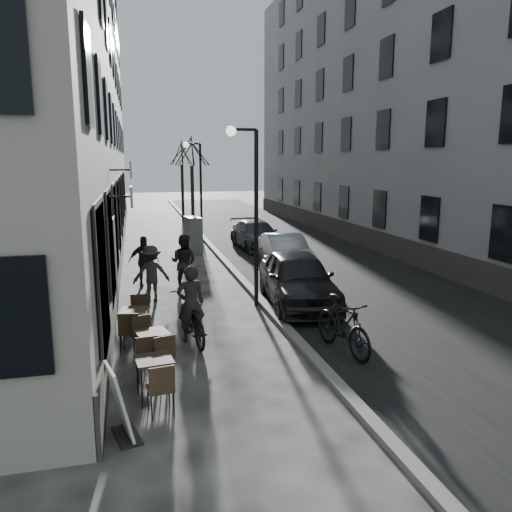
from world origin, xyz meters
name	(u,v)px	position (x,y,z in m)	size (l,w,h in m)	color
ground	(336,399)	(0.00, 0.00, 0.00)	(120.00, 120.00, 0.00)	#33312E
road	(284,245)	(3.85, 16.00, 0.00)	(7.30, 60.00, 0.00)	black
kerb	(212,247)	(0.20, 16.00, 0.06)	(0.25, 60.00, 0.12)	slate
building_left	(66,71)	(-6.00, 16.50, 8.00)	(4.00, 35.00, 16.00)	#A29A88
building_right	(389,84)	(9.50, 16.50, 8.00)	(4.00, 35.00, 16.00)	gray
streetlamp_near	(250,197)	(-0.17, 6.00, 3.16)	(0.90, 0.28, 5.09)	black
streetlamp_far	(197,181)	(-0.17, 18.00, 3.16)	(0.90, 0.28, 5.09)	black
tree_near	(191,152)	(-0.10, 21.00, 4.66)	(2.40, 2.40, 5.70)	black
tree_far	(182,153)	(-0.10, 27.00, 4.66)	(2.40, 2.40, 5.70)	black
bistro_set_a	(154,375)	(-3.13, 0.74, 0.47)	(0.70, 1.58, 0.91)	black
bistro_set_b	(153,346)	(-3.10, 2.16, 0.46)	(0.83, 1.58, 0.90)	black
bistro_set_c	(135,323)	(-3.45, 3.68, 0.49)	(0.76, 1.66, 0.95)	black
sign_board	(121,409)	(-3.67, -0.42, 0.47)	(0.55, 0.74, 1.17)	black
utility_cabinet	(193,235)	(-0.80, 14.88, 0.82)	(0.60, 1.10, 1.65)	slate
bicycle	(191,318)	(-2.17, 3.52, 0.55)	(0.73, 2.11, 1.11)	black
cyclist_rider	(191,304)	(-2.17, 3.52, 0.91)	(0.66, 0.43, 1.81)	black
pedestrian_near	(184,262)	(-1.87, 8.33, 0.92)	(0.89, 0.69, 1.83)	black
pedestrian_mid	(151,273)	(-2.94, 7.22, 0.85)	(1.09, 0.63, 1.69)	#2D2B28
pedestrian_far	(144,261)	(-3.12, 9.17, 0.85)	(1.00, 0.41, 1.70)	black
car_near	(298,278)	(1.21, 5.82, 0.78)	(1.84, 4.58, 1.56)	black
car_mid	(285,252)	(2.30, 10.65, 0.67)	(1.42, 4.06, 1.34)	#9DA0A6
car_far	(256,235)	(2.30, 15.41, 0.65)	(1.82, 4.48, 1.30)	#34373E
moped	(343,326)	(0.98, 2.00, 0.62)	(0.58, 2.06, 1.24)	black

